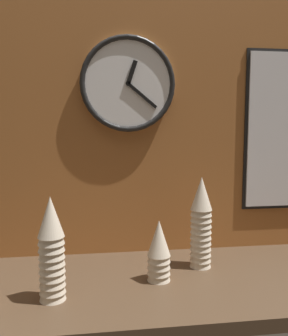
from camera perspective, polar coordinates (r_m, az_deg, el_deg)
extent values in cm
cube|color=#4C3826|center=(120.59, 7.14, -17.69)|extent=(160.00, 56.00, 4.00)
cube|color=#A3602D|center=(135.96, 4.54, 8.65)|extent=(160.00, 3.00, 105.00)
cone|color=beige|center=(125.78, 9.05, -12.95)|extent=(7.25, 7.25, 11.21)
cone|color=beige|center=(125.14, 9.06, -12.10)|extent=(7.25, 7.25, 11.21)
cone|color=beige|center=(124.53, 9.08, -11.23)|extent=(7.25, 7.25, 11.21)
cone|color=beige|center=(123.95, 9.10, -10.36)|extent=(7.25, 7.25, 11.21)
cone|color=beige|center=(123.39, 9.11, -9.48)|extent=(7.25, 7.25, 11.21)
cone|color=beige|center=(122.87, 9.13, -8.59)|extent=(7.25, 7.25, 11.21)
cone|color=beige|center=(122.37, 9.14, -7.70)|extent=(7.25, 7.25, 11.21)
cone|color=beige|center=(121.91, 9.16, -6.79)|extent=(7.25, 7.25, 11.21)
cone|color=beige|center=(121.47, 9.18, -5.88)|extent=(7.25, 7.25, 11.21)
cone|color=beige|center=(121.07, 9.19, -4.97)|extent=(7.25, 7.25, 11.21)
cone|color=beige|center=(120.70, 9.21, -4.05)|extent=(7.25, 7.25, 11.21)
cone|color=beige|center=(105.42, -14.48, -17.01)|extent=(7.25, 7.25, 11.21)
cone|color=beige|center=(104.65, -14.51, -16.01)|extent=(7.25, 7.25, 11.21)
cone|color=beige|center=(103.92, -14.54, -15.00)|extent=(7.25, 7.25, 11.21)
cone|color=beige|center=(103.22, -14.57, -13.98)|extent=(7.25, 7.25, 11.21)
cone|color=beige|center=(102.55, -14.60, -12.94)|extent=(7.25, 7.25, 11.21)
cone|color=beige|center=(101.92, -14.64, -11.89)|extent=(7.25, 7.25, 11.21)
cone|color=beige|center=(101.32, -14.67, -10.82)|extent=(7.25, 7.25, 11.21)
cone|color=beige|center=(100.76, -14.70, -9.75)|extent=(7.25, 7.25, 11.21)
cone|color=beige|center=(100.24, -14.73, -8.66)|extent=(7.25, 7.25, 11.21)
cone|color=beige|center=(99.75, -14.77, -7.56)|extent=(7.25, 7.25, 11.21)
cone|color=beige|center=(114.05, 2.39, -14.95)|extent=(7.25, 7.25, 11.21)
cone|color=beige|center=(113.35, 2.40, -14.02)|extent=(7.25, 7.25, 11.21)
cone|color=beige|center=(112.67, 2.40, -13.08)|extent=(7.25, 7.25, 11.21)
cone|color=beige|center=(112.03, 2.41, -12.12)|extent=(7.25, 7.25, 11.21)
cone|color=beige|center=(111.41, 2.41, -11.16)|extent=(7.25, 7.25, 11.21)
cylinder|color=white|center=(131.62, -2.60, 13.32)|extent=(33.83, 1.80, 33.83)
torus|color=black|center=(130.82, -2.57, 13.36)|extent=(34.45, 1.98, 34.45)
cube|color=black|center=(131.01, -1.96, 15.13)|extent=(4.10, 0.60, 8.51)
cube|color=black|center=(130.47, -0.27, 11.54)|extent=(10.86, 0.60, 9.21)
cylinder|color=black|center=(130.33, -2.55, 13.39)|extent=(1.69, 0.60, 1.69)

